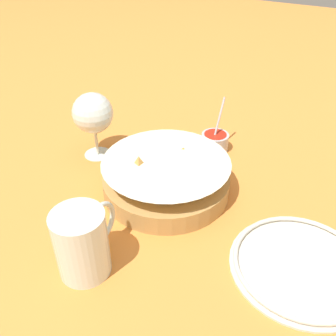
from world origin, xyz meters
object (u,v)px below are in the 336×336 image
object	(u,v)px
sauce_cup	(215,141)
wine_glass	(93,115)
food_basket	(168,179)
beer_mug	(83,245)
side_plate	(301,265)

from	to	relation	value
sauce_cup	wine_glass	bearing A→B (deg)	123.64
food_basket	beer_mug	size ratio (longest dim) A/B	2.01
wine_glass	side_plate	bearing A→B (deg)	-102.55
sauce_cup	beer_mug	distance (m)	0.45
food_basket	wine_glass	world-z (taller)	wine_glass
beer_mug	side_plate	size ratio (longest dim) A/B	0.55
beer_mug	side_plate	bearing A→B (deg)	-61.07
food_basket	sauce_cup	size ratio (longest dim) A/B	2.09
wine_glass	beer_mug	world-z (taller)	wine_glass
food_basket	sauce_cup	distance (m)	0.21
wine_glass	beer_mug	size ratio (longest dim) A/B	1.21
beer_mug	wine_glass	bearing A→B (deg)	34.70
food_basket	beer_mug	world-z (taller)	beer_mug
food_basket	wine_glass	distance (m)	0.24
sauce_cup	beer_mug	bearing A→B (deg)	174.92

